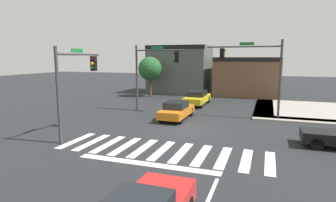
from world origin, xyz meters
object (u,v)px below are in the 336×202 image
Objects in this scene: traffic_signal_northwest at (154,66)px; car_yellow at (197,98)px; car_orange at (177,110)px; traffic_signal_northeast at (254,65)px; roadside_tree at (150,69)px; traffic_signal_southwest at (75,76)px.

car_yellow is (2.83, 4.56, -3.24)m from traffic_signal_northwest.
car_yellow is (-0.05, 6.96, 0.04)m from car_orange.
traffic_signal_northeast reaches higher than roadside_tree.
car_orange is at bearing 0.44° from car_yellow.
roadside_tree is at bearing 114.97° from traffic_signal_northwest.
traffic_signal_southwest reaches higher than car_yellow.
traffic_signal_northeast reaches higher than car_yellow.
traffic_signal_southwest is 0.88× the size of traffic_signal_northeast.
traffic_signal_northwest is 1.31× the size of car_orange.
car_orange is 0.92× the size of roadside_tree.
car_yellow is at bearing -39.20° from traffic_signal_northeast.
car_orange is 13.33m from roadside_tree.
car_orange is 0.93× the size of car_yellow.
traffic_signal_northwest reaches higher than car_yellow.
traffic_signal_northeast is (9.66, 9.05, 0.52)m from traffic_signal_southwest.
traffic_signal_southwest is 13.25m from traffic_signal_northeast.
car_yellow is (4.15, 13.55, -2.94)m from traffic_signal_southwest.
traffic_signal_northeast is 1.37× the size of car_orange.
traffic_signal_northwest reaches higher than roadside_tree.
roadside_tree is (-6.87, 4.11, 2.63)m from car_yellow.
car_orange is 6.96m from car_yellow.
traffic_signal_northeast reaches higher than traffic_signal_southwest.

